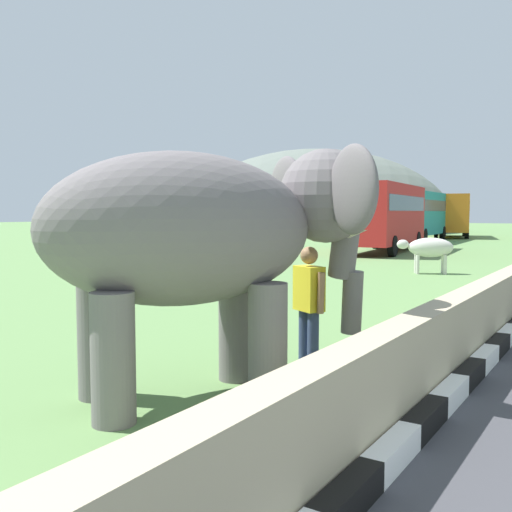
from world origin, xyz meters
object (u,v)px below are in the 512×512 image
at_px(cow_near, 429,248).
at_px(elephant, 212,232).
at_px(bus_red, 384,212).
at_px(bus_teal, 418,212).
at_px(person_handler, 309,302).
at_px(bus_orange, 451,212).

bearing_deg(cow_near, elephant, -173.20).
xyz_separation_m(bus_red, bus_teal, (12.56, 2.10, 0.00)).
bearing_deg(person_handler, elephant, 160.53).
bearing_deg(person_handler, bus_teal, 15.12).
bearing_deg(person_handler, bus_red, 18.17).
height_order(bus_teal, bus_orange, same).
bearing_deg(bus_red, cow_near, -151.22).
bearing_deg(bus_teal, bus_orange, -2.93).
bearing_deg(bus_orange, bus_red, -175.18).
relative_size(bus_red, bus_orange, 1.07).
distance_m(bus_red, cow_near, 10.63).
bearing_deg(elephant, person_handler, -19.47).
xyz_separation_m(elephant, bus_red, (23.64, 6.80, 0.21)).
distance_m(bus_red, bus_teal, 12.73).
bearing_deg(elephant, bus_red, 16.04).
distance_m(elephant, cow_near, 14.52).
bearing_deg(bus_red, person_handler, -161.83).
height_order(person_handler, bus_teal, bus_teal).
xyz_separation_m(bus_red, bus_orange, (20.25, 1.71, -0.00)).
height_order(bus_red, cow_near, bus_red).
bearing_deg(bus_orange, person_handler, -168.03).
xyz_separation_m(person_handler, cow_near, (12.97, 2.21, -0.06)).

